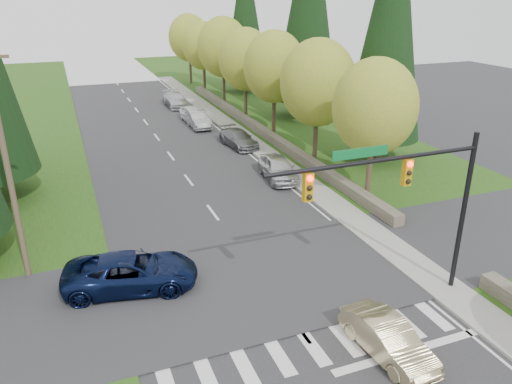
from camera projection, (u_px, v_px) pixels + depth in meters
grass_east at (365, 161)px, 36.46m from camera, size 14.00×110.00×0.06m
cross_street at (262, 279)px, 21.75m from camera, size 120.00×8.00×0.10m
sidewalk_east at (278, 162)px, 36.12m from camera, size 1.80×80.00×0.13m
curb_east at (267, 164)px, 35.83m from camera, size 0.20×80.00×0.13m
stone_wall_north at (259, 129)px, 43.48m from camera, size 0.70×40.00×0.70m
traffic_signal at (409, 187)px, 18.31m from camera, size 8.70×0.37×6.80m
utility_pole at (7, 166)px, 20.05m from camera, size 1.60×0.24×10.00m
decid_tree_0 at (375, 107)px, 27.90m from camera, size 4.80×4.80×8.37m
decid_tree_1 at (318, 83)px, 33.89m from camera, size 5.20×5.20×8.80m
decid_tree_2 at (274, 67)px, 39.81m from camera, size 5.00×5.00×8.82m
decid_tree_3 at (245, 59)px, 45.97m from camera, size 5.00×5.00×8.55m
decid_tree_4 at (223, 47)px, 51.89m from camera, size 5.40×5.40×9.18m
decid_tree_5 at (203, 46)px, 58.06m from camera, size 4.80×4.80×8.30m
decid_tree_6 at (189, 38)px, 64.00m from camera, size 5.20×5.20×8.86m
conifer_e_a at (391, 20)px, 33.09m from camera, size 5.44×5.44×17.80m
conifer_e_b at (309, 0)px, 45.12m from camera, size 6.12×6.12×19.80m
conifer_e_c at (245, 11)px, 57.42m from camera, size 5.10×5.10×16.80m
sedan_champagne at (388, 339)px, 17.05m from camera, size 1.71×4.07×1.31m
suv_navy at (131, 272)px, 20.84m from camera, size 5.91×3.57×1.53m
parked_car_a at (278, 168)px, 32.90m from camera, size 2.29×4.72×1.55m
parked_car_b at (239, 139)px, 39.70m from camera, size 2.38×4.74×1.32m
parked_car_c at (198, 119)px, 45.27m from camera, size 1.61×4.43×1.45m
parked_car_d at (192, 114)px, 47.08m from camera, size 1.80×4.28×1.45m
parked_car_e at (176, 100)px, 53.11m from camera, size 2.13×5.09×1.47m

